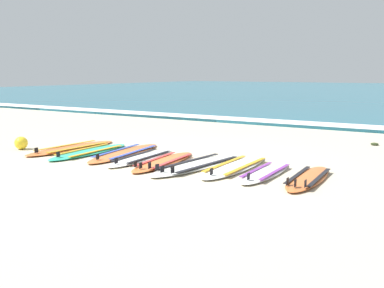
# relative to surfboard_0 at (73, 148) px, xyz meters

# --- Properties ---
(ground_plane) EXTENTS (80.00, 80.00, 0.00)m
(ground_plane) POSITION_rel_surfboard_0_xyz_m (2.56, -0.29, -0.04)
(ground_plane) COLOR #C1B599
(wave_foam_strip) EXTENTS (80.00, 1.12, 0.11)m
(wave_foam_strip) POSITION_rel_surfboard_0_xyz_m (2.56, 7.11, 0.02)
(wave_foam_strip) COLOR white
(wave_foam_strip) RESTS_ON ground
(surfboard_0) EXTENTS (0.75, 2.51, 0.18)m
(surfboard_0) POSITION_rel_surfboard_0_xyz_m (0.00, 0.00, 0.00)
(surfboard_0) COLOR orange
(surfboard_0) RESTS_ON ground
(surfboard_1) EXTENTS (0.64, 2.32, 0.18)m
(surfboard_1) POSITION_rel_surfboard_0_xyz_m (0.69, -0.15, 0.00)
(surfboard_1) COLOR #2DB793
(surfboard_1) RESTS_ON ground
(surfboard_2) EXTENTS (0.92, 2.56, 0.18)m
(surfboard_2) POSITION_rel_surfboard_0_xyz_m (1.45, 0.16, -0.00)
(surfboard_2) COLOR orange
(surfboard_2) RESTS_ON ground
(surfboard_3) EXTENTS (0.63, 2.13, 0.18)m
(surfboard_3) POSITION_rel_surfboard_0_xyz_m (2.09, -0.08, 0.00)
(surfboard_3) COLOR white
(surfboard_3) RESTS_ON ground
(surfboard_4) EXTENTS (0.76, 2.22, 0.18)m
(surfboard_4) POSITION_rel_surfboard_0_xyz_m (2.70, -0.16, 0.00)
(surfboard_4) COLOR orange
(surfboard_4) RESTS_ON ground
(surfboard_5) EXTENTS (0.97, 2.66, 0.18)m
(surfboard_5) POSITION_rel_surfboard_0_xyz_m (3.42, -0.03, 0.00)
(surfboard_5) COLOR silver
(surfboard_5) RESTS_ON ground
(surfboard_6) EXTENTS (0.60, 2.38, 0.18)m
(surfboard_6) POSITION_rel_surfboard_0_xyz_m (4.09, 0.18, 0.00)
(surfboard_6) COLOR white
(surfboard_6) RESTS_ON ground
(surfboard_7) EXTENTS (0.50, 1.92, 0.18)m
(surfboard_7) POSITION_rel_surfboard_0_xyz_m (4.76, 0.00, 0.00)
(surfboard_7) COLOR white
(surfboard_7) RESTS_ON ground
(surfboard_8) EXTENTS (0.57, 2.00, 0.18)m
(surfboard_8) POSITION_rel_surfboard_0_xyz_m (5.51, -0.00, 0.00)
(surfboard_8) COLOR orange
(surfboard_8) RESTS_ON ground
(beach_ball) EXTENTS (0.30, 0.30, 0.30)m
(beach_ball) POSITION_rel_surfboard_0_xyz_m (-1.00, -0.62, 0.11)
(beach_ball) COLOR yellow
(beach_ball) RESTS_ON ground
(seaweed_clump_near_shoreline) EXTENTS (0.19, 0.15, 0.07)m
(seaweed_clump_near_shoreline) POSITION_rel_surfboard_0_xyz_m (5.87, 4.26, -0.00)
(seaweed_clump_near_shoreline) COLOR #2D381E
(seaweed_clump_near_shoreline) RESTS_ON ground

